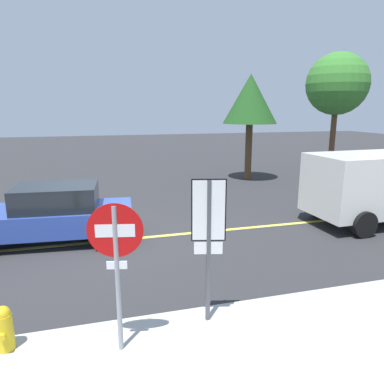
{
  "coord_description": "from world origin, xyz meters",
  "views": [
    {
      "loc": [
        0.05,
        -9.48,
        3.55
      ],
      "look_at": [
        2.39,
        -0.96,
        1.47
      ],
      "focal_mm": 33.36,
      "sensor_mm": 36.0,
      "label": 1
    }
  ],
  "objects_px": {
    "tree_left_verge": "(337,84)",
    "tree_centre_verge": "(250,100)",
    "speed_limit_sign": "(209,227)",
    "fire_hydrant": "(5,332)",
    "stop_sign": "(116,256)",
    "car_blue_behind_van": "(52,214)"
  },
  "relations": [
    {
      "from": "stop_sign",
      "to": "tree_centre_verge",
      "type": "height_order",
      "value": "tree_centre_verge"
    },
    {
      "from": "stop_sign",
      "to": "fire_hydrant",
      "type": "bearing_deg",
      "value": 165.04
    },
    {
      "from": "speed_limit_sign",
      "to": "fire_hydrant",
      "type": "xyz_separation_m",
      "value": [
        -3.04,
        0.06,
        -1.33
      ]
    },
    {
      "from": "tree_left_verge",
      "to": "tree_centre_verge",
      "type": "xyz_separation_m",
      "value": [
        -5.23,
        -0.5,
        -0.84
      ]
    },
    {
      "from": "tree_left_verge",
      "to": "tree_centre_verge",
      "type": "bearing_deg",
      "value": -174.51
    },
    {
      "from": "tree_left_verge",
      "to": "tree_centre_verge",
      "type": "distance_m",
      "value": 5.32
    },
    {
      "from": "car_blue_behind_van",
      "to": "tree_centre_verge",
      "type": "relative_size",
      "value": 0.86
    },
    {
      "from": "car_blue_behind_van",
      "to": "fire_hydrant",
      "type": "distance_m",
      "value": 4.81
    },
    {
      "from": "tree_left_verge",
      "to": "stop_sign",
      "type": "bearing_deg",
      "value": -135.26
    },
    {
      "from": "stop_sign",
      "to": "tree_left_verge",
      "type": "relative_size",
      "value": 0.36
    },
    {
      "from": "stop_sign",
      "to": "tree_centre_verge",
      "type": "distance_m",
      "value": 14.15
    },
    {
      "from": "stop_sign",
      "to": "tree_left_verge",
      "type": "xyz_separation_m",
      "value": [
        12.52,
        12.4,
        3.19
      ]
    },
    {
      "from": "car_blue_behind_van",
      "to": "tree_centre_verge",
      "type": "bearing_deg",
      "value": 37.56
    },
    {
      "from": "car_blue_behind_van",
      "to": "tree_left_verge",
      "type": "xyz_separation_m",
      "value": [
        13.92,
        7.18,
        4.0
      ]
    },
    {
      "from": "tree_centre_verge",
      "to": "fire_hydrant",
      "type": "height_order",
      "value": "tree_centre_verge"
    },
    {
      "from": "speed_limit_sign",
      "to": "stop_sign",
      "type": "bearing_deg",
      "value": -165.66
    },
    {
      "from": "stop_sign",
      "to": "tree_centre_verge",
      "type": "xyz_separation_m",
      "value": [
        7.29,
        11.9,
        2.35
      ]
    },
    {
      "from": "car_blue_behind_van",
      "to": "tree_centre_verge",
      "type": "distance_m",
      "value": 11.41
    },
    {
      "from": "car_blue_behind_van",
      "to": "fire_hydrant",
      "type": "relative_size",
      "value": 5.38
    },
    {
      "from": "car_blue_behind_van",
      "to": "fire_hydrant",
      "type": "height_order",
      "value": "car_blue_behind_van"
    },
    {
      "from": "speed_limit_sign",
      "to": "tree_centre_verge",
      "type": "xyz_separation_m",
      "value": [
        5.85,
        11.53,
        2.19
      ]
    },
    {
      "from": "speed_limit_sign",
      "to": "fire_hydrant",
      "type": "height_order",
      "value": "speed_limit_sign"
    }
  ]
}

